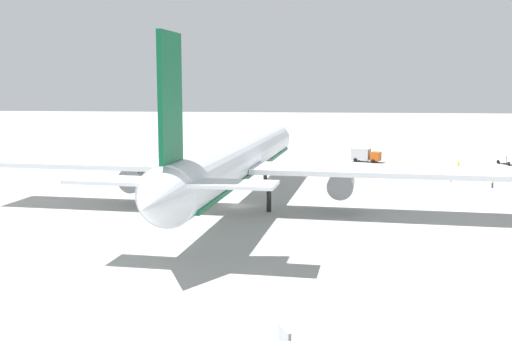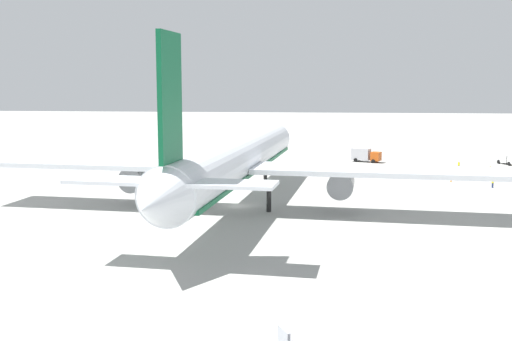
{
  "view_description": "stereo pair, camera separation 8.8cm",
  "coord_description": "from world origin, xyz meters",
  "views": [
    {
      "loc": [
        -89.37,
        -12.29,
        18.2
      ],
      "look_at": [
        2.69,
        -2.33,
        5.04
      ],
      "focal_mm": 43.03,
      "sensor_mm": 36.0,
      "label": 1
    },
    {
      "loc": [
        -89.36,
        -12.38,
        18.2
      ],
      "look_at": [
        2.69,
        -2.33,
        5.04
      ],
      "focal_mm": 43.03,
      "sensor_mm": 36.0,
      "label": 2
    }
  ],
  "objects": [
    {
      "name": "ground_worker_1",
      "position": [
        43.92,
        -41.31,
        0.91
      ],
      "size": [
        0.51,
        0.51,
        1.78
      ],
      "color": "navy",
      "rests_on": "ground"
    },
    {
      "name": "ground_worker_3",
      "position": [
        20.75,
        -42.22,
        0.91
      ],
      "size": [
        0.54,
        0.54,
        1.79
      ],
      "color": "navy",
      "rests_on": "ground"
    },
    {
      "name": "traffic_cone_2",
      "position": [
        40.79,
        -26.73,
        0.28
      ],
      "size": [
        0.36,
        0.36,
        0.55
      ],
      "primitive_type": "cone",
      "color": "orange",
      "rests_on": "ground"
    },
    {
      "name": "airliner",
      "position": [
        -1.33,
        0.11,
        7.05
      ],
      "size": [
        76.39,
        76.05,
        23.2
      ],
      "color": "silver",
      "rests_on": "ground"
    },
    {
      "name": "traffic_cone_1",
      "position": [
        44.45,
        16.35,
        0.28
      ],
      "size": [
        0.36,
        0.36,
        0.55
      ],
      "primitive_type": "cone",
      "color": "orange",
      "rests_on": "ground"
    },
    {
      "name": "traffic_cone_0",
      "position": [
        26.72,
        -36.31,
        0.28
      ],
      "size": [
        0.36,
        0.36,
        0.55
      ],
      "primitive_type": "cone",
      "color": "orange",
      "rests_on": "ground"
    },
    {
      "name": "ground_plane",
      "position": [
        0.0,
        0.0,
        0.0
      ],
      "size": [
        600.0,
        600.0,
        0.0
      ],
      "primitive_type": "plane",
      "color": "#9E9E99"
    },
    {
      "name": "service_truck_2",
      "position": [
        54.83,
        -22.3,
        1.69
      ],
      "size": [
        4.86,
        7.1,
        3.17
      ],
      "color": "#BF4C14",
      "rests_on": "ground"
    },
    {
      "name": "ground_worker_0",
      "position": [
        38.26,
        -46.3,
        0.83
      ],
      "size": [
        0.55,
        0.55,
        1.64
      ],
      "color": "black",
      "rests_on": "ground"
    },
    {
      "name": "service_truck_1",
      "position": [
        53.55,
        -54.15,
        1.29
      ],
      "size": [
        6.01,
        3.99,
        2.36
      ],
      "color": "white",
      "rests_on": "ground"
    }
  ]
}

